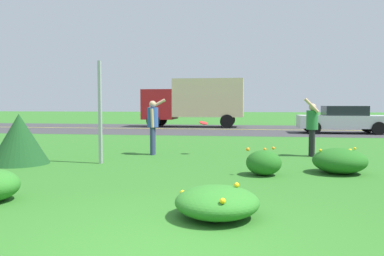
% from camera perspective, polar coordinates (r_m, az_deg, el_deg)
% --- Properties ---
extents(ground_plane, '(120.00, 120.00, 0.00)m').
position_cam_1_polar(ground_plane, '(13.67, 4.43, -2.93)').
color(ground_plane, '#2D6B23').
extents(highway_strip, '(120.00, 9.83, 0.01)m').
position_cam_1_polar(highway_strip, '(23.40, 6.10, -0.21)').
color(highway_strip, '#38383A').
rests_on(highway_strip, ground).
extents(highway_center_stripe, '(120.00, 0.16, 0.00)m').
position_cam_1_polar(highway_center_stripe, '(23.40, 6.10, -0.19)').
color(highway_center_stripe, yellow).
rests_on(highway_center_stripe, ground).
extents(daylily_clump_mid_center, '(0.77, 0.73, 0.61)m').
position_cam_1_polar(daylily_clump_mid_center, '(8.51, 10.65, -5.11)').
color(daylily_clump_mid_center, '#23661E').
rests_on(daylily_clump_mid_center, ground).
extents(daylily_clump_front_left, '(1.16, 1.20, 0.46)m').
position_cam_1_polar(daylily_clump_front_left, '(5.35, 3.75, -10.96)').
color(daylily_clump_front_left, '#2D7526').
rests_on(daylily_clump_front_left, ground).
extents(daylily_clump_front_center, '(1.19, 1.10, 0.60)m').
position_cam_1_polar(daylily_clump_front_center, '(9.21, 21.16, -4.57)').
color(daylily_clump_front_center, '#23661E').
rests_on(daylily_clump_front_center, ground).
extents(sign_post_near_path, '(0.07, 0.10, 2.67)m').
position_cam_1_polar(sign_post_near_path, '(10.21, -13.55, 2.27)').
color(sign_post_near_path, '#93969B').
rests_on(sign_post_near_path, ground).
extents(evergreen_shrub_side, '(1.48, 1.48, 1.30)m').
position_cam_1_polar(evergreen_shrub_side, '(10.84, -24.36, -1.50)').
color(evergreen_shrub_side, '#19471E').
rests_on(evergreen_shrub_side, ground).
extents(person_thrower_blue_shirt, '(0.54, 0.51, 1.72)m').
position_cam_1_polar(person_thrower_blue_shirt, '(11.72, -5.86, 0.85)').
color(person_thrower_blue_shirt, '#2D4C9E').
rests_on(person_thrower_blue_shirt, ground).
extents(person_catcher_green_shirt, '(0.45, 0.51, 1.73)m').
position_cam_1_polar(person_catcher_green_shirt, '(11.85, 17.47, 0.48)').
color(person_catcher_green_shirt, '#287038').
rests_on(person_catcher_green_shirt, ground).
extents(frisbee_red, '(0.27, 0.26, 0.14)m').
position_cam_1_polar(frisbee_red, '(11.68, 1.72, 0.75)').
color(frisbee_red, red).
extents(car_silver_center_left, '(4.50, 2.00, 1.45)m').
position_cam_1_polar(car_silver_center_left, '(21.70, 21.53, 1.21)').
color(car_silver_center_left, '#B7BABF').
rests_on(car_silver_center_left, ground).
extents(box_truck_red, '(6.70, 2.46, 3.20)m').
position_cam_1_polar(box_truck_red, '(25.79, 0.51, 4.17)').
color(box_truck_red, maroon).
rests_on(box_truck_red, ground).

